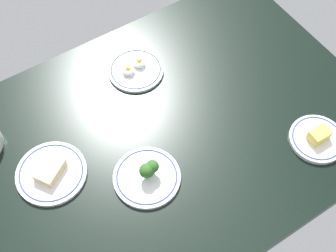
{
  "coord_description": "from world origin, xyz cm",
  "views": [
    {
      "loc": [
        -41.87,
        -65.25,
        129.52
      ],
      "look_at": [
        0.0,
        0.0,
        6.0
      ],
      "focal_mm": 48.22,
      "sensor_mm": 36.0,
      "label": 1
    }
  ],
  "objects_px": {
    "plate_eggs": "(136,69)",
    "plate_broccoli": "(147,176)",
    "plate_cheese": "(317,138)",
    "plate_sandwich": "(51,172)"
  },
  "relations": [
    {
      "from": "plate_cheese",
      "to": "plate_sandwich",
      "type": "xyz_separation_m",
      "value": [
        -0.77,
        0.35,
        -0.0
      ]
    },
    {
      "from": "plate_cheese",
      "to": "plate_sandwich",
      "type": "distance_m",
      "value": 0.85
    },
    {
      "from": "plate_broccoli",
      "to": "plate_sandwich",
      "type": "relative_size",
      "value": 0.95
    },
    {
      "from": "plate_broccoli",
      "to": "plate_eggs",
      "type": "xyz_separation_m",
      "value": [
        0.18,
        0.38,
        -0.01
      ]
    },
    {
      "from": "plate_broccoli",
      "to": "plate_cheese",
      "type": "bearing_deg",
      "value": -18.81
    },
    {
      "from": "plate_broccoli",
      "to": "plate_eggs",
      "type": "height_order",
      "value": "plate_broccoli"
    },
    {
      "from": "plate_broccoli",
      "to": "plate_cheese",
      "type": "xyz_separation_m",
      "value": [
        0.53,
        -0.18,
        -0.0
      ]
    },
    {
      "from": "plate_cheese",
      "to": "plate_sandwich",
      "type": "bearing_deg",
      "value": 155.52
    },
    {
      "from": "plate_broccoli",
      "to": "plate_eggs",
      "type": "bearing_deg",
      "value": 64.39
    },
    {
      "from": "plate_eggs",
      "to": "plate_broccoli",
      "type": "bearing_deg",
      "value": -115.61
    }
  ]
}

